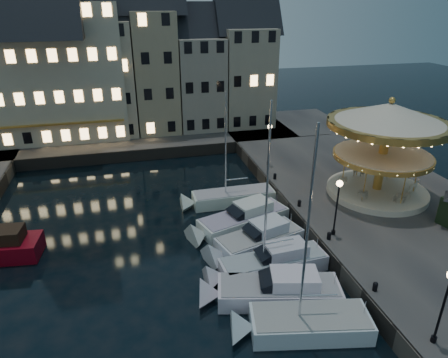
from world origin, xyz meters
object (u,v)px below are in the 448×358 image
object	(u,v)px
bollard_c	(299,203)
motorboat_d	(255,241)
streetlamp_c	(269,139)
carousel	(387,132)
motorboat_c	(268,264)
motorboat_f	(227,198)
bollard_a	(375,286)
motorboat_b	(272,291)
streetlamp_b	(338,200)
bollard_d	(275,176)
streetlamp_a	(446,297)
motorboat_a	(299,324)
motorboat_e	(239,220)
streetlamp_d	(413,151)
bollard_b	(329,235)

from	to	relation	value
bollard_c	motorboat_d	size ratio (longest dim) A/B	0.08
streetlamp_c	carousel	size ratio (longest dim) A/B	0.44
motorboat_c	motorboat_f	distance (m)	10.09
bollard_a	bollard_c	world-z (taller)	same
motorboat_c	motorboat_b	bearing A→B (deg)	-104.13
streetlamp_b	motorboat_b	distance (m)	7.93
bollard_c	bollard_d	distance (m)	5.50
streetlamp_c	motorboat_f	distance (m)	8.09
streetlamp_a	bollard_a	size ratio (longest dim) A/B	7.32
motorboat_b	motorboat_a	bearing A→B (deg)	-78.73
motorboat_f	motorboat_e	bearing A→B (deg)	-91.00
bollard_d	motorboat_b	bearing A→B (deg)	-111.22
streetlamp_a	bollard_c	xyz separation A→B (m)	(-0.60, 14.50, -2.41)
streetlamp_d	streetlamp_b	bearing A→B (deg)	-148.22
streetlamp_a	streetlamp_c	size ratio (longest dim) A/B	1.00
streetlamp_a	bollard_a	distance (m)	4.71
streetlamp_b	streetlamp_c	bearing A→B (deg)	90.00
motorboat_a	motorboat_c	world-z (taller)	motorboat_a
bollard_c	motorboat_b	xyz separation A→B (m)	(-5.41, -8.42, -0.96)
streetlamp_b	carousel	distance (m)	8.80
bollard_b	bollard_d	size ratio (longest dim) A/B	1.00
streetlamp_a	bollard_d	xyz separation A→B (m)	(-0.60, 20.00, -2.41)
streetlamp_c	motorboat_b	size ratio (longest dim) A/B	0.50
motorboat_b	carousel	distance (m)	16.68
motorboat_d	motorboat_e	xyz separation A→B (m)	(-0.25, 3.08, 0.00)
streetlamp_d	motorboat_d	size ratio (longest dim) A/B	0.56
motorboat_d	carousel	world-z (taller)	carousel
streetlamp_c	streetlamp_d	distance (m)	13.04
streetlamp_a	streetlamp_b	bearing A→B (deg)	90.00
bollard_c	motorboat_f	distance (m)	6.54
motorboat_b	streetlamp_c	bearing A→B (deg)	70.98
motorboat_d	motorboat_e	bearing A→B (deg)	94.69
bollard_a	motorboat_f	distance (m)	15.54
motorboat_a	motorboat_b	size ratio (longest dim) A/B	1.49
bollard_d	motorboat_d	distance (m)	9.81
bollard_c	motorboat_f	bearing A→B (deg)	139.37
streetlamp_d	motorboat_f	xyz separation A→B (m)	(-16.80, 1.70, -3.49)
streetlamp_c	motorboat_f	size ratio (longest dim) A/B	0.38
motorboat_d	motorboat_e	distance (m)	3.09
bollard_b	motorboat_b	distance (m)	6.47
streetlamp_d	motorboat_f	bearing A→B (deg)	174.21
streetlamp_c	motorboat_d	world-z (taller)	streetlamp_c
motorboat_f	streetlamp_b	bearing A→B (deg)	-57.71
streetlamp_a	motorboat_d	world-z (taller)	streetlamp_a
streetlamp_b	bollard_c	bearing A→B (deg)	97.59
motorboat_b	motorboat_d	world-z (taller)	same
streetlamp_a	bollard_b	distance (m)	9.82
streetlamp_b	bollard_d	distance (m)	10.30
motorboat_e	carousel	size ratio (longest dim) A/B	0.88
streetlamp_d	bollard_b	size ratio (longest dim) A/B	7.32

